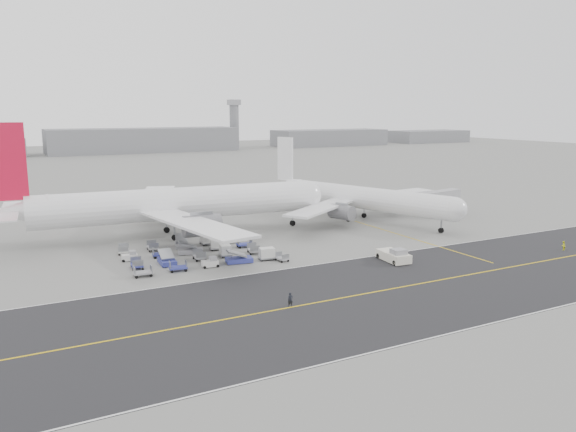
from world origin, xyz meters
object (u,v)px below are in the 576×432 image
control_tower (234,123)px  ground_crew_b (563,246)px  ground_crew_a (290,300)px  airliner_a (172,204)px  airliner_b (358,197)px  jet_bridge (438,198)px  pushback_tug (394,256)px

control_tower → ground_crew_b: 284.90m
ground_crew_a → ground_crew_b: 56.97m
airliner_a → ground_crew_a: bearing=-173.7°
control_tower → airliner_b: 248.88m
control_tower → airliner_b: control_tower is taller
airliner_a → jet_bridge: bearing=-91.9°
jet_bridge → control_tower: bearing=67.8°
airliner_b → ground_crew_b: size_ratio=29.81×
airliner_a → jet_bridge: 63.01m
control_tower → airliner_a: size_ratio=0.48×
airliner_a → airliner_b: (42.23, -2.87, -1.30)m
jet_bridge → ground_crew_a: 72.85m
airliner_b → pushback_tug: 36.15m
airliner_a → ground_crew_a: (1.62, -46.61, -5.56)m
airliner_a → ground_crew_b: airliner_a is taller
ground_crew_b → jet_bridge: bearing=-97.5°
pushback_tug → ground_crew_b: 32.50m
pushback_tug → jet_bridge: (35.56, 28.53, 3.17)m
control_tower → ground_crew_a: 303.47m
airliner_b → ground_crew_a: bearing=-152.6°
airliner_b → jet_bridge: (20.36, -3.99, -1.05)m
ground_crew_a → control_tower: bearing=83.5°
control_tower → pushback_tug: size_ratio=3.71×
control_tower → airliner_a: control_tower is taller
pushback_tug → ground_crew_b: pushback_tug is taller
airliner_b → ground_crew_b: 43.99m
airliner_a → jet_bridge: (62.59, -6.86, -2.35)m
ground_crew_b → pushback_tug: bearing=-15.6°
jet_bridge → ground_crew_b: bearing=-107.3°
airliner_b → jet_bridge: size_ratio=3.14×
airliner_a → pushback_tug: bearing=-138.3°
control_tower → airliner_b: size_ratio=0.62×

